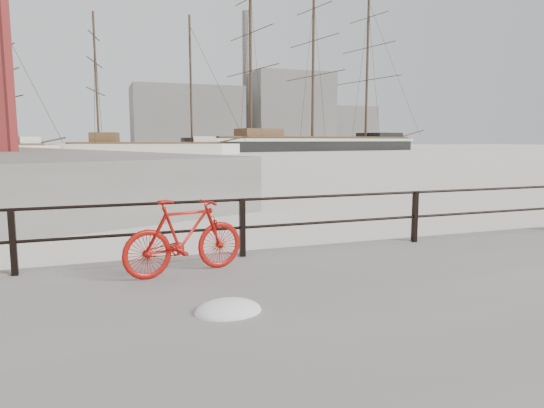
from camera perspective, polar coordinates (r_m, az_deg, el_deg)
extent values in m
plane|color=white|center=(10.13, 15.78, -6.08)|extent=(400.00, 400.00, 0.00)
imported|color=#AA100B|center=(7.32, -10.24, -3.76)|extent=(1.89, 0.72, 1.13)
ellipsoid|color=white|center=(5.76, -5.20, -11.18)|extent=(0.79, 0.62, 0.28)
cube|color=gray|center=(150.36, -10.01, 9.99)|extent=(32.00, 18.00, 18.00)
cube|color=gray|center=(164.90, 1.95, 10.92)|extent=(26.00, 20.00, 24.00)
cube|color=gray|center=(178.88, 8.29, 8.98)|extent=(20.00, 16.00, 14.00)
cylinder|color=gray|center=(166.22, -2.99, 14.35)|extent=(2.80, 2.80, 44.00)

